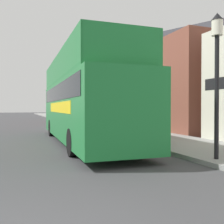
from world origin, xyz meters
TOP-DOWN VIEW (x-y plane):
  - ground_plane at (0.00, 21.00)m, footprint 144.00×144.00m
  - sidewalk at (7.45, 18.00)m, footprint 3.77×108.00m
  - brick_terrace_rear at (12.33, 21.83)m, footprint 6.00×25.92m
  - tour_bus at (3.52, 9.24)m, footprint 2.84×11.44m
  - parked_car_ahead_of_bus at (4.48, 18.72)m, footprint 1.77×4.16m
  - lamp_post_nearest at (6.07, 3.19)m, footprint 0.35×0.35m
  - lamp_post_second at (6.14, 13.06)m, footprint 0.35×0.35m

SIDE VIEW (x-z plane):
  - ground_plane at x=0.00m, z-range 0.00..0.00m
  - sidewalk at x=7.45m, z-range 0.00..0.14m
  - parked_car_ahead_of_bus at x=4.48m, z-range -0.05..1.42m
  - tour_bus at x=3.52m, z-range -0.20..3.86m
  - lamp_post_nearest at x=6.07m, z-range 0.99..5.33m
  - lamp_post_second at x=6.14m, z-range 1.02..5.61m
  - brick_terrace_rear at x=12.33m, z-range 0.00..9.03m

